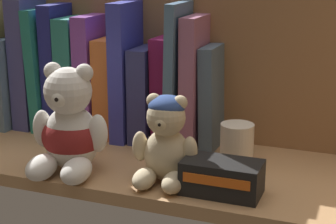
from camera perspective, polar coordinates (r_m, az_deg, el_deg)
shelf_board at (r=89.70cm, az=-0.99°, el=-5.73°), size 77.43×27.20×2.00cm
shelf_back_panel at (r=98.46cm, az=2.09°, el=4.88°), size 79.83×1.20×30.46cm
book_0 at (r=112.45cm, az=-16.28°, el=5.27°), size 2.27×14.46×24.97cm
book_1 at (r=111.66cm, az=-15.05°, el=3.24°), size 2.12×14.75×17.15cm
book_2 at (r=109.07cm, az=-13.81°, el=5.01°), size 3.51×11.10×24.54cm
book_3 at (r=107.48cm, az=-12.37°, el=4.45°), size 2.82×11.83×22.76cm
book_4 at (r=105.89cm, az=-11.11°, el=4.59°), size 2.73×9.64×23.57cm
book_5 at (r=104.30cm, az=-9.43°, el=3.88°), size 3.50×10.52×21.35cm
book_6 at (r=102.45cm, az=-7.64°, el=3.88°), size 3.08×10.66×21.87cm
book_7 at (r=101.19cm, az=-5.77°, el=2.65°), size 3.46×9.88×17.93cm
book_8 at (r=98.96cm, az=-3.98°, el=4.33°), size 2.79×12.26×24.48cm
book_9 at (r=98.39cm, az=-2.05°, el=1.98°), size 3.52×11.13×16.75cm
book_10 at (r=96.79cm, az=-0.03°, el=2.35°), size 3.46×9.31×18.78cm
book_11 at (r=95.18cm, az=1.54°, el=3.96°), size 2.20×13.17×24.74cm
book_12 at (r=94.61cm, az=2.99°, el=3.20°), size 2.63×11.46×22.55cm
book_13 at (r=94.35cm, az=4.66°, el=1.59°), size 2.84×9.24×17.68cm
teddy_bear_larger at (r=84.94cm, az=-10.17°, el=-1.81°), size 12.36×13.04×16.78cm
teddy_bear_smaller at (r=79.53cm, az=-0.25°, el=-3.08°), size 9.59×9.76×13.11cm
pillar_candle at (r=87.90cm, az=7.14°, el=-3.32°), size 5.32×5.32×6.63cm
small_product_box at (r=77.34cm, az=5.61°, el=-6.75°), size 10.99×6.13×4.81cm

